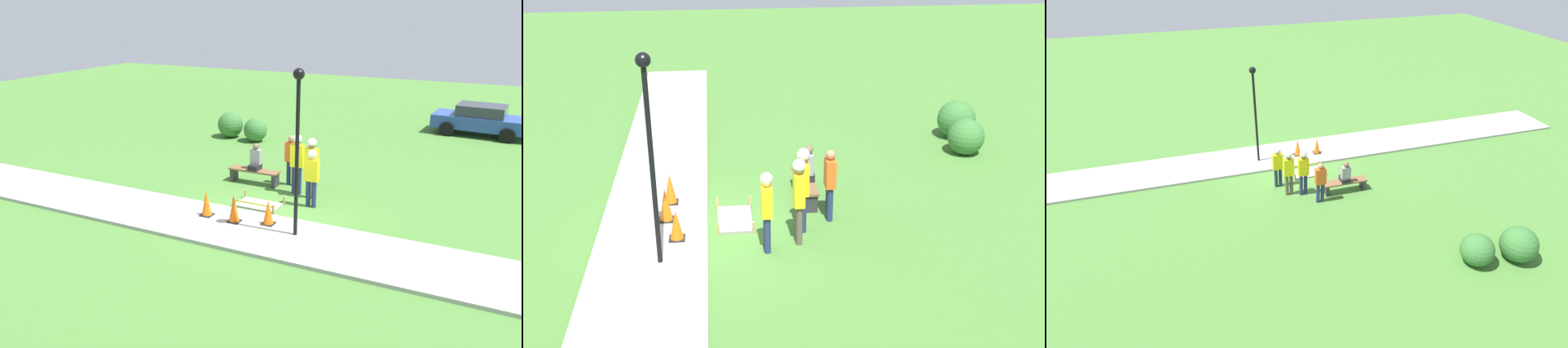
% 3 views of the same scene
% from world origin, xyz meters
% --- Properties ---
extents(ground_plane, '(60.00, 60.00, 0.00)m').
position_xyz_m(ground_plane, '(0.00, 0.00, 0.00)').
color(ground_plane, '#477A33').
extents(sidewalk, '(28.00, 2.38, 0.10)m').
position_xyz_m(sidewalk, '(0.00, -1.19, 0.05)').
color(sidewalk, '#9E9E99').
rests_on(sidewalk, ground_plane).
extents(wet_concrete_patch, '(1.35, 0.83, 0.28)m').
position_xyz_m(wet_concrete_patch, '(-0.51, 0.62, 0.04)').
color(wet_concrete_patch, gray).
rests_on(wet_concrete_patch, ground_plane).
extents(traffic_cone_near_patch, '(0.34, 0.34, 0.74)m').
position_xyz_m(traffic_cone_near_patch, '(-1.41, -0.86, 0.47)').
color(traffic_cone_near_patch, black).
rests_on(traffic_cone_near_patch, sidewalk).
extents(traffic_cone_far_patch, '(0.34, 0.34, 0.77)m').
position_xyz_m(traffic_cone_far_patch, '(-0.51, -0.92, 0.48)').
color(traffic_cone_far_patch, black).
rests_on(traffic_cone_far_patch, sidewalk).
extents(traffic_cone_sidewalk_edge, '(0.34, 0.34, 0.68)m').
position_xyz_m(traffic_cone_sidewalk_edge, '(0.39, -0.65, 0.43)').
color(traffic_cone_sidewalk_edge, black).
rests_on(traffic_cone_sidewalk_edge, sidewalk).
extents(park_bench, '(1.74, 0.44, 0.49)m').
position_xyz_m(park_bench, '(-1.54, 2.37, 0.34)').
color(park_bench, '#2D2D33').
rests_on(park_bench, ground_plane).
extents(person_seated_on_bench, '(0.36, 0.44, 0.89)m').
position_xyz_m(person_seated_on_bench, '(-1.51, 2.42, 0.84)').
color(person_seated_on_bench, black).
rests_on(person_seated_on_bench, park_bench).
extents(worker_supervisor, '(0.40, 0.28, 1.94)m').
position_xyz_m(worker_supervisor, '(0.10, 2.09, 1.18)').
color(worker_supervisor, navy).
rests_on(worker_supervisor, ground_plane).
extents(worker_assistant, '(0.40, 0.28, 1.92)m').
position_xyz_m(worker_assistant, '(0.64, 1.93, 1.17)').
color(worker_assistant, brown).
rests_on(worker_assistant, ground_plane).
extents(worker_trainee, '(0.40, 0.26, 1.77)m').
position_xyz_m(worker_trainee, '(0.91, 1.24, 1.05)').
color(worker_trainee, navy).
rests_on(worker_trainee, ground_plane).
extents(bystander_in_orange_shirt, '(0.40, 0.22, 1.69)m').
position_xyz_m(bystander_in_orange_shirt, '(-0.37, 2.77, 0.96)').
color(bystander_in_orange_shirt, navy).
rests_on(bystander_in_orange_shirt, ground_plane).
extents(lamppost_near, '(0.28, 0.28, 4.23)m').
position_xyz_m(lamppost_near, '(1.30, -0.95, 2.84)').
color(lamppost_near, black).
rests_on(lamppost_near, sidewalk).
extents(parked_car_blue, '(4.23, 2.31, 1.40)m').
position_xyz_m(parked_car_blue, '(4.80, 12.85, 0.73)').
color(parked_car_blue, '#28479E').
rests_on(parked_car_blue, ground_plane).
extents(shrub_rounded_near, '(1.03, 1.03, 1.03)m').
position_xyz_m(shrub_rounded_near, '(-3.96, 7.33, 0.52)').
color(shrub_rounded_near, '#387033').
rests_on(shrub_rounded_near, ground_plane).
extents(shrub_rounded_mid, '(1.15, 1.15, 1.15)m').
position_xyz_m(shrub_rounded_mid, '(-5.32, 7.54, 0.57)').
color(shrub_rounded_mid, '#387033').
rests_on(shrub_rounded_mid, ground_plane).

